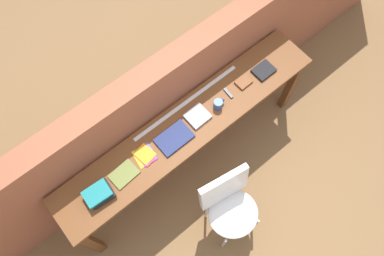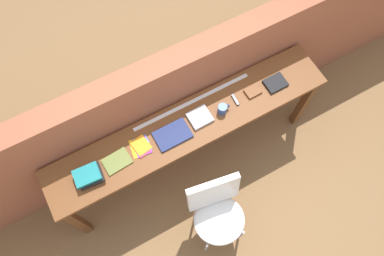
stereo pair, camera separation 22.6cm
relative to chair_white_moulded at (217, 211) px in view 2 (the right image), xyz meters
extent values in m
plane|color=brown|center=(0.10, 0.38, -0.53)|extent=(40.00, 40.00, 0.00)
cube|color=#935138|center=(0.10, 1.02, 0.15)|extent=(6.00, 0.20, 1.36)
cube|color=brown|center=(0.10, 0.68, 0.33)|extent=(2.50, 0.44, 0.04)
cube|color=#5B341A|center=(-1.09, 0.52, -0.11)|extent=(0.07, 0.07, 0.84)
cube|color=#5B341A|center=(1.29, 0.52, -0.11)|extent=(0.07, 0.07, 0.84)
cube|color=#5B341A|center=(-1.09, 0.84, -0.11)|extent=(0.07, 0.07, 0.84)
cube|color=#5B341A|center=(1.29, 0.84, -0.11)|extent=(0.07, 0.07, 0.84)
ellipsoid|color=white|center=(-0.01, -0.07, -0.08)|extent=(0.51, 0.49, 0.08)
cube|color=white|center=(0.02, 0.12, 0.16)|extent=(0.45, 0.18, 0.40)
cylinder|color=#B2B2B7|center=(-0.20, -0.19, -0.32)|extent=(0.02, 0.02, 0.41)
cylinder|color=#B2B2B7|center=(0.12, -0.25, -0.32)|extent=(0.02, 0.02, 0.41)
cylinder|color=#B2B2B7|center=(-0.15, 0.12, -0.32)|extent=(0.02, 0.02, 0.41)
cylinder|color=#B2B2B7|center=(0.18, 0.06, -0.32)|extent=(0.02, 0.02, 0.41)
cube|color=#9E9EA3|center=(-0.79, 0.66, 0.36)|extent=(0.19, 0.17, 0.02)
cube|color=black|center=(-0.78, 0.64, 0.39)|extent=(0.20, 0.18, 0.04)
cube|color=#19757A|center=(-0.79, 0.65, 0.43)|extent=(0.20, 0.16, 0.03)
cube|color=olive|center=(-0.55, 0.66, 0.36)|extent=(0.22, 0.17, 0.02)
cube|color=yellow|center=(-0.35, 0.69, 0.35)|extent=(0.15, 0.18, 0.00)
cube|color=#3399D8|center=(-0.31, 0.69, 0.36)|extent=(0.12, 0.15, 0.00)
cube|color=purple|center=(-0.32, 0.68, 0.36)|extent=(0.13, 0.17, 0.00)
cube|color=#E5334C|center=(-0.34, 0.68, 0.36)|extent=(0.13, 0.16, 0.00)
cube|color=orange|center=(-0.33, 0.69, 0.37)|extent=(0.15, 0.16, 0.00)
cube|color=navy|center=(-0.06, 0.65, 0.36)|extent=(0.29, 0.19, 0.02)
cube|color=#9E9EA3|center=(0.21, 0.68, 0.37)|extent=(0.19, 0.17, 0.03)
cylinder|color=#2D4C8C|center=(0.40, 0.65, 0.40)|extent=(0.08, 0.08, 0.09)
torus|color=#2D4C8C|center=(0.44, 0.65, 0.40)|extent=(0.06, 0.01, 0.06)
cube|color=black|center=(0.55, 0.68, 0.36)|extent=(0.03, 0.11, 0.02)
cube|color=brown|center=(0.72, 0.68, 0.37)|extent=(0.13, 0.10, 0.02)
cube|color=black|center=(0.94, 0.65, 0.37)|extent=(0.18, 0.15, 0.03)
cube|color=silver|center=(0.22, 0.85, 0.35)|extent=(1.09, 0.03, 0.00)
camera|label=1|loc=(-0.66, -0.30, 3.17)|focal=35.00mm
camera|label=2|loc=(-0.47, -0.42, 3.17)|focal=35.00mm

